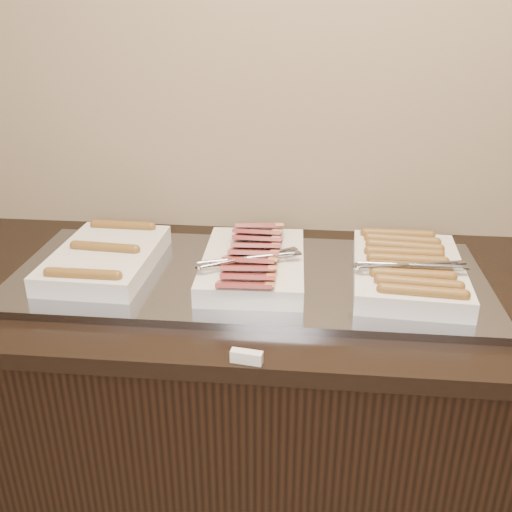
% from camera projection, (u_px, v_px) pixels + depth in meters
% --- Properties ---
extents(counter, '(2.06, 0.76, 0.90)m').
position_uv_depth(counter, '(255.00, 418.00, 1.65)').
color(counter, black).
rests_on(counter, ground).
extents(warming_tray, '(1.20, 0.50, 0.02)m').
position_uv_depth(warming_tray, '(248.00, 277.00, 1.46)').
color(warming_tray, gray).
rests_on(warming_tray, counter).
extents(dish_left, '(0.26, 0.38, 0.07)m').
position_uv_depth(dish_left, '(106.00, 258.00, 1.48)').
color(dish_left, silver).
rests_on(dish_left, warming_tray).
extents(dish_center, '(0.27, 0.41, 0.09)m').
position_uv_depth(dish_center, '(253.00, 262.00, 1.44)').
color(dish_center, silver).
rests_on(dish_center, warming_tray).
extents(dish_right, '(0.29, 0.41, 0.08)m').
position_uv_depth(dish_right, '(408.00, 269.00, 1.41)').
color(dish_right, silver).
rests_on(dish_right, warming_tray).
extents(label_holder, '(0.07, 0.03, 0.03)m').
position_uv_depth(label_holder, '(247.00, 357.00, 1.13)').
color(label_holder, silver).
rests_on(label_holder, counter).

